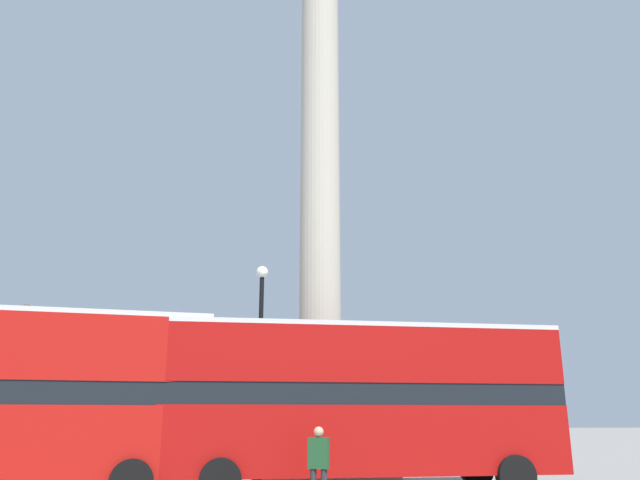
{
  "coord_description": "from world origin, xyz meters",
  "views": [
    {
      "loc": [
        -4.19,
        -22.4,
        1.89
      ],
      "look_at": [
        0.0,
        0.0,
        8.42
      ],
      "focal_mm": 35.0,
      "sensor_mm": 36.0,
      "label": 1
    }
  ],
  "objects_px": {
    "equestrian_statue": "(12,420)",
    "bus_a": "(361,399)",
    "monument_column": "(320,232)",
    "street_lamp": "(260,369)",
    "pedestrian_near_lamp": "(319,462)"
  },
  "relations": [
    {
      "from": "street_lamp",
      "to": "pedestrian_near_lamp",
      "type": "relative_size",
      "value": 3.78
    },
    {
      "from": "equestrian_statue",
      "to": "bus_a",
      "type": "bearing_deg",
      "value": -59.33
    },
    {
      "from": "bus_a",
      "to": "street_lamp",
      "type": "distance_m",
      "value": 3.45
    },
    {
      "from": "equestrian_statue",
      "to": "pedestrian_near_lamp",
      "type": "distance_m",
      "value": 14.02
    },
    {
      "from": "street_lamp",
      "to": "bus_a",
      "type": "bearing_deg",
      "value": -39.31
    },
    {
      "from": "street_lamp",
      "to": "monument_column",
      "type": "bearing_deg",
      "value": 53.78
    },
    {
      "from": "monument_column",
      "to": "street_lamp",
      "type": "bearing_deg",
      "value": -126.22
    },
    {
      "from": "bus_a",
      "to": "street_lamp",
      "type": "xyz_separation_m",
      "value": [
        -2.57,
        2.11,
        0.92
      ]
    },
    {
      "from": "bus_a",
      "to": "street_lamp",
      "type": "height_order",
      "value": "street_lamp"
    },
    {
      "from": "monument_column",
      "to": "street_lamp",
      "type": "height_order",
      "value": "monument_column"
    },
    {
      "from": "monument_column",
      "to": "bus_a",
      "type": "height_order",
      "value": "monument_column"
    },
    {
      "from": "equestrian_statue",
      "to": "street_lamp",
      "type": "xyz_separation_m",
      "value": [
        8.26,
        -5.73,
        1.47
      ]
    },
    {
      "from": "street_lamp",
      "to": "pedestrian_near_lamp",
      "type": "distance_m",
      "value": 5.46
    },
    {
      "from": "bus_a",
      "to": "pedestrian_near_lamp",
      "type": "xyz_separation_m",
      "value": [
        -1.67,
        -2.74,
        -1.43
      ]
    },
    {
      "from": "street_lamp",
      "to": "pedestrian_near_lamp",
      "type": "height_order",
      "value": "street_lamp"
    }
  ]
}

